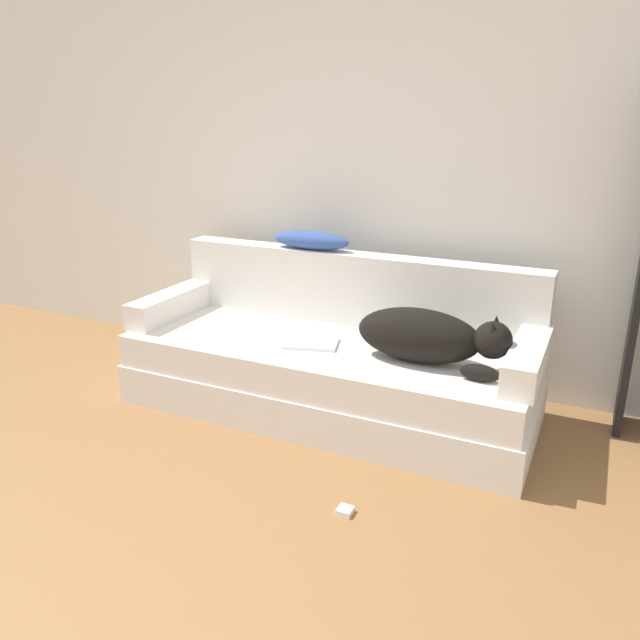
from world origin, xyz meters
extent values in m
cube|color=silver|center=(0.00, 2.69, 1.35)|extent=(7.77, 0.06, 2.70)
cube|color=silver|center=(0.11, 2.05, 0.11)|extent=(2.19, 0.85, 0.22)
cube|color=silver|center=(0.11, 2.04, 0.31)|extent=(2.15, 0.81, 0.18)
cube|color=silver|center=(0.11, 2.40, 0.60)|extent=(2.15, 0.15, 0.41)
cube|color=silver|center=(-0.91, 2.04, 0.47)|extent=(0.15, 0.66, 0.15)
cube|color=silver|center=(1.13, 2.04, 0.47)|extent=(0.15, 0.66, 0.15)
ellipsoid|color=black|center=(0.61, 1.99, 0.53)|extent=(0.61, 0.26, 0.27)
sphere|color=black|center=(0.97, 1.99, 0.56)|extent=(0.18, 0.18, 0.18)
cone|color=black|center=(0.97, 1.94, 0.63)|extent=(0.06, 0.06, 0.08)
cone|color=black|center=(0.97, 2.04, 0.63)|extent=(0.06, 0.06, 0.08)
ellipsoid|color=black|center=(0.94, 1.88, 0.44)|extent=(0.18, 0.06, 0.08)
cube|color=silver|center=(0.04, 1.97, 0.41)|extent=(0.33, 0.27, 0.02)
ellipsoid|color=#335199|center=(-0.16, 2.40, 0.86)|extent=(0.47, 0.15, 0.11)
cube|color=white|center=(0.57, 1.22, 0.01)|extent=(0.06, 0.06, 0.02)
camera|label=1|loc=(1.40, -0.78, 1.56)|focal=35.00mm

